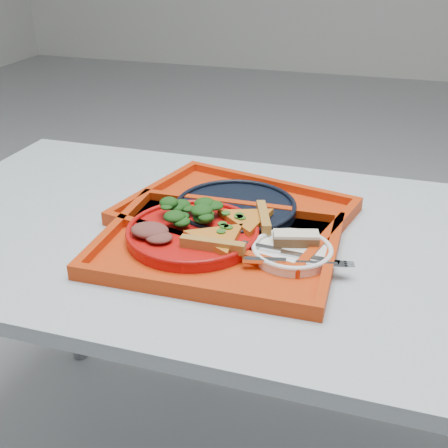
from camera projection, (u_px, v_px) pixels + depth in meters
The scene contains 13 objects.
table at pixel (271, 269), 1.17m from camera, with size 1.60×0.80×0.75m.
tray_main at pixel (218, 248), 1.09m from camera, with size 0.45×0.35×0.01m, color #B92F09.
tray_far at pixel (236, 215), 1.22m from camera, with size 0.45×0.35×0.01m, color #B92F09.
dinner_plate at pixel (193, 235), 1.10m from camera, with size 0.26×0.26×0.02m, color #AF0E0B.
side_plate at pixel (292, 253), 1.04m from camera, with size 0.15×0.15×0.01m, color white.
navy_plate at pixel (236, 209), 1.21m from camera, with size 0.26×0.26×0.02m, color black.
pizza_slice_a at pixel (218, 236), 1.06m from camera, with size 0.14×0.12×0.02m, color #C48D20, non-canonical shape.
pizza_slice_b at pixel (247, 217), 1.13m from camera, with size 0.13×0.12×0.02m, color #C48D20, non-canonical shape.
salad_heap at pixel (187, 210), 1.13m from camera, with size 0.10×0.09×0.05m, color black.
meat_portion at pixel (150, 230), 1.08m from camera, with size 0.08×0.06×0.02m, color brown.
dessert_bar at pixel (296, 238), 1.06m from camera, with size 0.09×0.05×0.02m.
knife at pixel (289, 252), 1.02m from camera, with size 0.18×0.02×0.01m, color silver.
fork at pixel (295, 262), 1.00m from camera, with size 0.18×0.02×0.01m, color silver.
Camera 1 is at (0.20, -0.98, 1.30)m, focal length 45.00 mm.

